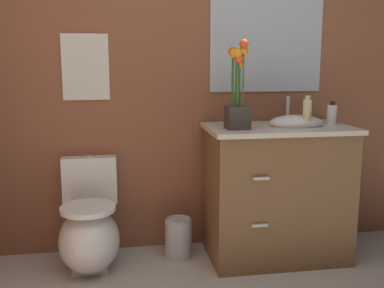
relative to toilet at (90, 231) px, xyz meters
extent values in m
cube|color=brown|center=(0.87, 0.30, 1.01)|extent=(4.36, 0.05, 2.50)
ellipsoid|color=white|center=(0.00, -0.05, -0.04)|extent=(0.38, 0.48, 0.40)
cube|color=white|center=(0.00, 0.00, -0.15)|extent=(0.22, 0.26, 0.18)
cube|color=white|center=(0.00, 0.24, 0.28)|extent=(0.36, 0.13, 0.32)
cylinder|color=white|center=(0.00, -0.07, 0.17)|extent=(0.34, 0.34, 0.03)
cylinder|color=#B7B7BC|center=(0.00, 0.24, 0.44)|extent=(0.04, 0.04, 0.02)
cube|color=brown|center=(1.23, -0.03, 0.19)|extent=(0.90, 0.52, 0.87)
cube|color=beige|center=(1.23, -0.03, 0.64)|extent=(0.94, 0.56, 0.03)
ellipsoid|color=white|center=(1.35, -0.03, 0.67)|extent=(0.36, 0.26, 0.10)
cylinder|color=#B7B7BC|center=(1.35, 0.13, 0.74)|extent=(0.02, 0.02, 0.18)
cube|color=#B7B7BC|center=(1.03, -0.30, 0.38)|extent=(0.10, 0.02, 0.02)
cube|color=#B7B7BC|center=(1.03, -0.30, 0.09)|extent=(0.10, 0.02, 0.02)
cube|color=#38332D|center=(0.93, -0.10, 0.72)|extent=(0.14, 0.14, 0.14)
cylinder|color=#386B2D|center=(0.96, -0.10, 0.96)|extent=(0.01, 0.01, 0.34)
sphere|color=orange|center=(0.96, -0.10, 1.13)|extent=(0.06, 0.06, 0.06)
cylinder|color=#386B2D|center=(0.95, -0.09, 0.92)|extent=(0.01, 0.01, 0.27)
sphere|color=orange|center=(0.95, -0.09, 1.06)|extent=(0.06, 0.06, 0.06)
cylinder|color=#386B2D|center=(0.93, -0.07, 0.96)|extent=(0.01, 0.01, 0.33)
sphere|color=orange|center=(0.93, -0.07, 1.12)|extent=(0.06, 0.06, 0.06)
cylinder|color=#386B2D|center=(0.90, -0.07, 0.96)|extent=(0.01, 0.01, 0.33)
sphere|color=#EA4C23|center=(0.90, -0.07, 1.12)|extent=(0.06, 0.06, 0.06)
cylinder|color=#386B2D|center=(0.90, -0.10, 0.95)|extent=(0.01, 0.01, 0.32)
sphere|color=orange|center=(0.90, -0.10, 1.11)|extent=(0.06, 0.06, 0.06)
cylinder|color=#386B2D|center=(0.92, -0.12, 0.95)|extent=(0.01, 0.01, 0.32)
sphere|color=orange|center=(0.92, -0.12, 1.12)|extent=(0.06, 0.06, 0.06)
cylinder|color=#386B2D|center=(0.93, -0.12, 0.94)|extent=(0.01, 0.01, 0.29)
sphere|color=#EA4C23|center=(0.93, -0.12, 1.08)|extent=(0.06, 0.06, 0.06)
cylinder|color=#386B2D|center=(0.96, -0.12, 0.98)|extent=(0.01, 0.01, 0.38)
sphere|color=#EA4C23|center=(0.96, -0.12, 1.17)|extent=(0.06, 0.06, 0.06)
cylinder|color=beige|center=(1.38, -0.11, 0.74)|extent=(0.06, 0.06, 0.18)
cylinder|color=silver|center=(1.38, -0.11, 0.84)|extent=(0.03, 0.03, 0.02)
cylinder|color=white|center=(1.61, 0.00, 0.72)|extent=(0.06, 0.06, 0.13)
cylinder|color=black|center=(1.61, 0.00, 0.79)|extent=(0.03, 0.03, 0.02)
cylinder|color=#B7B7BC|center=(0.58, 0.06, -0.11)|extent=(0.18, 0.18, 0.26)
torus|color=#B7B7BC|center=(0.58, 0.06, 0.02)|extent=(0.18, 0.18, 0.01)
cube|color=silver|center=(0.00, 0.27, 1.03)|extent=(0.30, 0.01, 0.43)
cube|color=#B2BCC6|center=(1.23, 0.27, 1.21)|extent=(0.80, 0.01, 0.70)
camera|label=1|loc=(0.20, -2.81, 1.07)|focal=42.35mm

